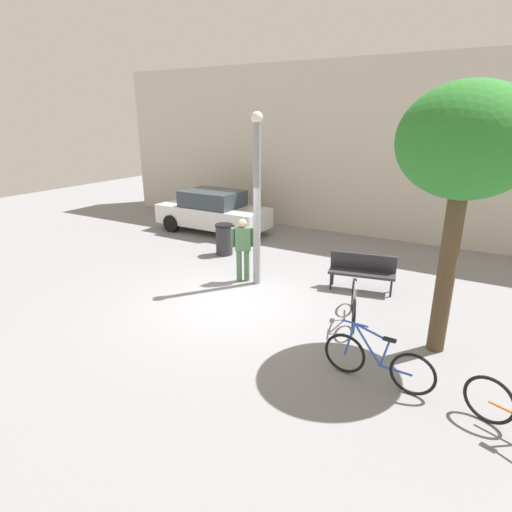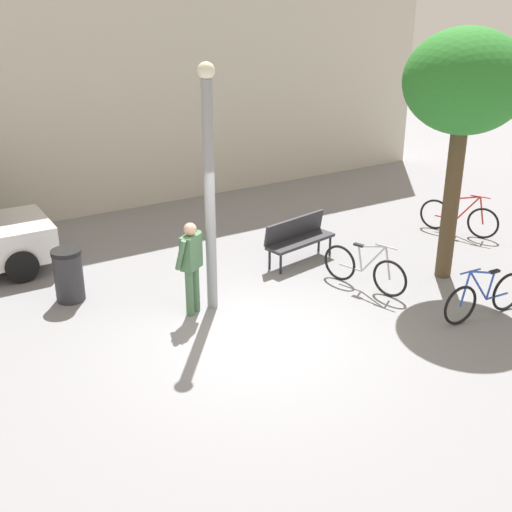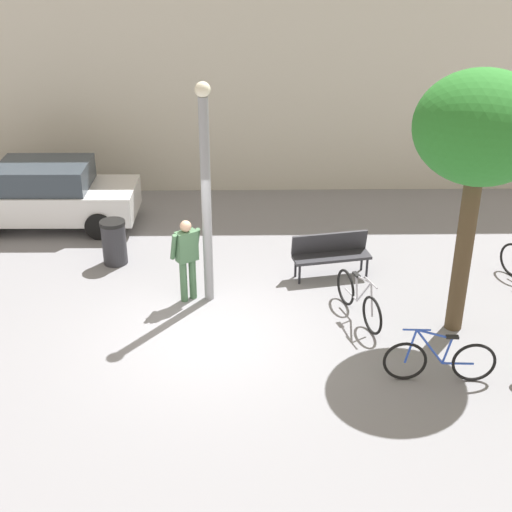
% 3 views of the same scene
% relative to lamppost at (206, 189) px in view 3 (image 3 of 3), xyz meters
% --- Properties ---
extents(ground_plane, '(36.00, 36.00, 0.00)m').
position_rel_lamppost_xyz_m(ground_plane, '(0.07, -1.36, -2.29)').
color(ground_plane, gray).
extents(building_facade, '(19.57, 2.00, 6.00)m').
position_rel_lamppost_xyz_m(building_facade, '(0.07, 6.89, 0.71)').
color(building_facade, beige).
rests_on(building_facade, ground_plane).
extents(lamppost, '(0.28, 0.28, 4.24)m').
position_rel_lamppost_xyz_m(lamppost, '(0.00, 0.00, 0.00)').
color(lamppost, gray).
rests_on(lamppost, ground_plane).
extents(person_by_lamppost, '(0.62, 0.52, 1.67)m').
position_rel_lamppost_xyz_m(person_by_lamppost, '(-0.40, -0.03, -1.32)').
color(person_by_lamppost, '#47704C').
rests_on(person_by_lamppost, ground_plane).
extents(park_bench, '(1.66, 0.77, 0.92)m').
position_rel_lamppost_xyz_m(park_bench, '(2.47, 0.94, -1.74)').
color(park_bench, '#2D2D33').
rests_on(park_bench, ground_plane).
extents(plaza_tree, '(2.19, 2.19, 4.67)m').
position_rel_lamppost_xyz_m(plaza_tree, '(4.50, -1.14, 1.38)').
color(plaza_tree, '#4F3E28').
rests_on(plaza_tree, ground_plane).
extents(bicycle_blue, '(1.81, 0.14, 0.97)m').
position_rel_lamppost_xyz_m(bicycle_blue, '(3.81, -2.75, -1.90)').
color(bicycle_blue, black).
rests_on(bicycle_blue, ground_plane).
extents(bicycle_silver, '(0.61, 1.74, 0.97)m').
position_rel_lamppost_xyz_m(bicycle_silver, '(2.80, -0.78, -1.90)').
color(bicycle_silver, black).
rests_on(bicycle_silver, ground_plane).
extents(parked_car_white, '(4.21, 1.85, 1.55)m').
position_rel_lamppost_xyz_m(parked_car_white, '(-3.99, 3.64, -1.51)').
color(parked_car_white, silver).
rests_on(parked_car_white, ground_plane).
extents(trash_bin, '(0.54, 0.54, 0.97)m').
position_rel_lamppost_xyz_m(trash_bin, '(-2.08, 1.57, -1.80)').
color(trash_bin, '#2D2D33').
rests_on(trash_bin, ground_plane).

